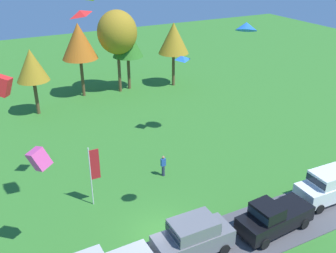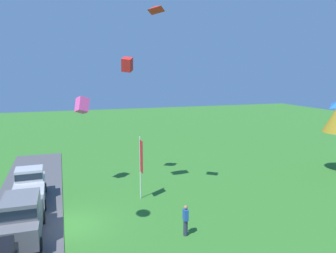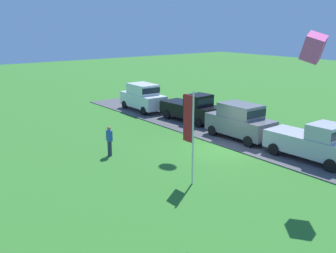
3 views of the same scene
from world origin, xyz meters
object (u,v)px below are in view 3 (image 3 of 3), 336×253
object	(u,v)px
flag_banner	(190,125)
kite_box_high_right	(313,48)
car_pickup_far_end	(315,142)
car_suv_mid_row	(143,96)
car_suv_near_entrance	(240,120)
car_pickup_by_flagpole	(193,108)
person_on_lawn	(109,141)

from	to	relation	value
flag_banner	kite_box_high_right	world-z (taller)	kite_box_high_right
car_pickup_far_end	car_suv_mid_row	distance (m)	16.22
car_pickup_far_end	kite_box_high_right	world-z (taller)	kite_box_high_right
car_suv_near_entrance	flag_banner	distance (m)	8.12
kite_box_high_right	flag_banner	bearing A→B (deg)	43.32
car_pickup_by_flagpole	person_on_lawn	world-z (taller)	car_pickup_by_flagpole
car_pickup_far_end	car_suv_near_entrance	xyz separation A→B (m)	(5.32, 0.04, 0.19)
car_suv_near_entrance	car_pickup_by_flagpole	xyz separation A→B (m)	(5.34, -0.61, -0.19)
person_on_lawn	car_pickup_far_end	bearing A→B (deg)	-132.46
kite_box_high_right	car_pickup_by_flagpole	bearing A→B (deg)	-19.19
car_suv_near_entrance	car_suv_mid_row	world-z (taller)	same
car_pickup_far_end	car_suv_near_entrance	distance (m)	5.32
car_suv_mid_row	person_on_lawn	xyz separation A→B (m)	(-8.62, 8.11, -0.42)
car_suv_mid_row	flag_banner	distance (m)	16.03
car_suv_near_entrance	kite_box_high_right	world-z (taller)	kite_box_high_right
flag_banner	kite_box_high_right	size ratio (longest dim) A/B	4.19
car_suv_near_entrance	kite_box_high_right	distance (m)	9.47
car_suv_mid_row	kite_box_high_right	xyz separation A→B (m)	(-18.01, 3.58, 5.02)
car_suv_near_entrance	person_on_lawn	xyz separation A→B (m)	(2.27, 8.25, -0.42)
car_suv_near_entrance	person_on_lawn	bearing A→B (deg)	74.58
car_suv_mid_row	flag_banner	bearing A→B (deg)	153.72
person_on_lawn	car_suv_near_entrance	bearing A→B (deg)	-105.42
car_suv_near_entrance	car_pickup_by_flagpole	distance (m)	5.38
car_pickup_far_end	flag_banner	distance (m)	7.69
person_on_lawn	car_suv_mid_row	bearing A→B (deg)	-43.22
car_pickup_far_end	car_suv_near_entrance	world-z (taller)	car_suv_near_entrance
car_pickup_by_flagpole	flag_banner	xyz separation A→B (m)	(-8.75, 7.82, 1.68)
car_pickup_by_flagpole	flag_banner	bearing A→B (deg)	138.20
car_suv_near_entrance	car_pickup_by_flagpole	world-z (taller)	car_suv_near_entrance
person_on_lawn	flag_banner	xyz separation A→B (m)	(-5.69, -1.04, 1.91)
car_pickup_far_end	car_pickup_by_flagpole	bearing A→B (deg)	-3.06
person_on_lawn	flag_banner	distance (m)	6.09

